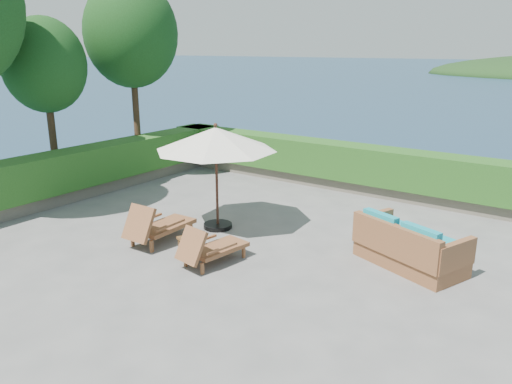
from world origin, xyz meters
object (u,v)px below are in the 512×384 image
Objects in this scene: lounge_right at (210,247)px; side_table at (190,241)px; patio_umbrella at (216,140)px; lounge_left at (157,225)px; wicker_loveseat at (408,248)px.

lounge_right reaches higher than side_table.
patio_umbrella is 2.09× the size of lounge_left.
side_table is at bearing -68.21° from patio_umbrella.
lounge_right is 0.50m from side_table.
wicker_loveseat is at bearing 29.95° from side_table.
patio_umbrella is 4.63m from wicker_loveseat.
lounge_right is at bearing -54.68° from patio_umbrella.
wicker_loveseat is at bearing 42.63° from lounge_right.
patio_umbrella is 2.26m from lounge_left.
lounge_right is at bearing -125.44° from wicker_loveseat.
lounge_left reaches higher than lounge_right.
lounge_right is 3.77m from wicker_loveseat.
lounge_left is at bearing -137.47° from wicker_loveseat.
lounge_right is at bearing 1.21° from side_table.
wicker_loveseat is (3.64, 2.10, 0.03)m from side_table.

